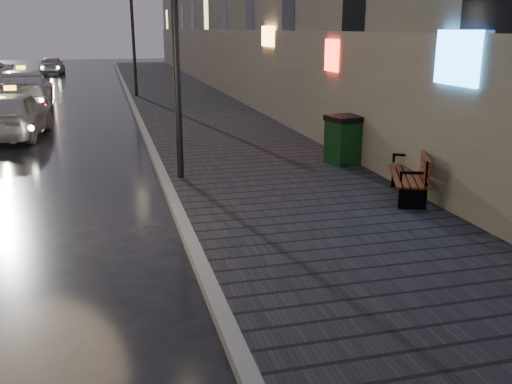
% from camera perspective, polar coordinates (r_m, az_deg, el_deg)
% --- Properties ---
extents(ground, '(120.00, 120.00, 0.00)m').
position_cam_1_polar(ground, '(6.90, -16.41, -13.03)').
color(ground, black).
rests_on(ground, ground).
extents(sidewalk, '(4.60, 58.00, 0.15)m').
position_cam_1_polar(sidewalk, '(27.47, -7.39, 9.26)').
color(sidewalk, black).
rests_on(sidewalk, ground).
extents(curb, '(0.20, 58.00, 0.15)m').
position_cam_1_polar(curb, '(27.27, -12.46, 8.97)').
color(curb, slate).
rests_on(curb, ground).
extents(lamp_near, '(0.36, 0.36, 5.28)m').
position_cam_1_polar(lamp_near, '(12.15, -8.12, 16.92)').
color(lamp_near, black).
rests_on(lamp_near, sidewalk).
extents(lamp_far, '(0.36, 0.36, 5.28)m').
position_cam_1_polar(lamp_far, '(28.10, -12.25, 16.17)').
color(lamp_far, black).
rests_on(lamp_far, sidewalk).
extents(bench, '(1.26, 1.87, 0.91)m').
position_cam_1_polar(bench, '(11.21, 15.39, 1.69)').
color(bench, black).
rests_on(bench, sidewalk).
extents(trash_bin, '(0.89, 0.89, 1.15)m').
position_cam_1_polar(trash_bin, '(13.74, 8.83, 5.22)').
color(trash_bin, black).
rests_on(trash_bin, sidewalk).
extents(taxi_near, '(2.13, 4.42, 1.45)m').
position_cam_1_polar(taxi_near, '(19.22, -23.13, 7.18)').
color(taxi_near, '#B8B8BE').
rests_on(taxi_near, ground).
extents(taxi_mid, '(2.57, 5.68, 1.62)m').
position_cam_1_polar(taxi_mid, '(26.47, -22.25, 9.56)').
color(taxi_mid, silver).
rests_on(taxi_mid, ground).
extents(car_far, '(1.64, 3.87, 1.31)m').
position_cam_1_polar(car_far, '(44.95, -19.72, 11.83)').
color(car_far, '#A6A7AF').
rests_on(car_far, ground).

